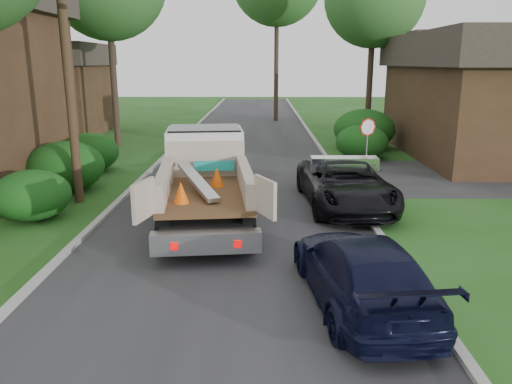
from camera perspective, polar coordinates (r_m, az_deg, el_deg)
The scene contains 16 objects.
ground at distance 12.54m, azimuth -3.15°, elevation -7.34°, with size 120.00×120.00×0.00m, color #204B15.
road at distance 22.13m, azimuth -1.49°, elevation 2.37°, with size 8.00×90.00×0.02m, color #28282B.
curb_left at distance 22.64m, azimuth -11.93°, elevation 2.48°, with size 0.20×90.00×0.12m, color #9E9E99.
curb_right at distance 22.34m, azimuth 9.08°, elevation 2.46°, with size 0.20×90.00×0.12m, color #9E9E99.
stop_sign at distance 21.27m, azimuth 12.60°, elevation 6.38°, with size 0.71×0.32×2.48m.
utility_pole at distance 17.75m, azimuth -20.90°, elevation 15.25°, with size 2.42×1.25×10.00m.
house_left_far at distance 36.57m, azimuth -22.85°, elevation 10.90°, with size 7.56×7.56×6.00m.
house_right at distance 28.41m, azimuth 26.47°, elevation 10.01°, with size 9.72×12.96×6.20m.
hedge_left_a at distance 16.67m, azimuth -24.26°, elevation -0.32°, with size 2.34×2.34×1.53m, color #0E3E11.
hedge_left_b at distance 19.89m, azimuth -20.98°, elevation 2.75°, with size 2.86×2.86×1.87m, color #0E3E11.
hedge_left_c at distance 23.23m, azimuth -18.56°, elevation 4.32°, with size 2.60×2.60×1.70m, color #0E3E11.
hedge_right_a at distance 25.40m, azimuth 12.00°, elevation 5.58°, with size 2.60×2.60×1.70m, color #0E3E11.
hedge_right_b at distance 28.42m, azimuth 12.26°, elevation 7.01°, with size 3.38×3.38×2.21m, color #0E3E11.
flatbed_truck at distance 15.64m, azimuth -5.81°, elevation 2.47°, with size 3.58×7.14×2.61m.
black_pickup at distance 16.81m, azimuth 10.16°, elevation 0.95°, with size 2.61×5.66×1.57m, color black.
navy_suv at distance 10.13m, azimuth 11.92°, elevation -8.79°, with size 2.00×4.92×1.43m, color black.
Camera 1 is at (0.81, -11.61, 4.67)m, focal length 35.00 mm.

